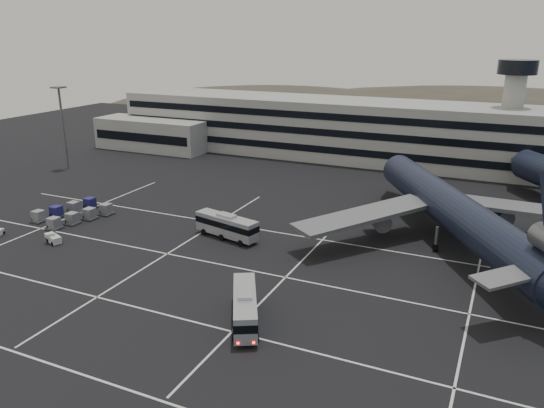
{
  "coord_description": "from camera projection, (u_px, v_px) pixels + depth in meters",
  "views": [
    {
      "loc": [
        35.72,
        -51.94,
        29.54
      ],
      "look_at": [
        4.35,
        16.61,
        5.0
      ],
      "focal_mm": 35.0,
      "sensor_mm": 36.0,
      "label": 1
    }
  ],
  "objects": [
    {
      "name": "ground",
      "position": [
        188.0,
        273.0,
        68.19
      ],
      "size": [
        260.0,
        260.0,
        0.0
      ],
      "primitive_type": "plane",
      "color": "black",
      "rests_on": "ground"
    },
    {
      "name": "tug_b",
      "position": [
        54.0,
        239.0,
        77.51
      ],
      "size": [
        2.79,
        2.28,
        1.56
      ],
      "rotation": [
        0.0,
        0.0,
        1.18
      ],
      "color": "beige",
      "rests_on": "ground"
    },
    {
      "name": "terminal",
      "position": [
        338.0,
        130.0,
        128.73
      ],
      "size": [
        125.0,
        26.0,
        24.0
      ],
      "color": "gray",
      "rests_on": "ground"
    },
    {
      "name": "bus_far",
      "position": [
        227.0,
        225.0,
        79.1
      ],
      "size": [
        10.96,
        4.84,
        3.77
      ],
      "rotation": [
        0.0,
        0.0,
        1.34
      ],
      "color": "#A2A5AA",
      "rests_on": "ground"
    },
    {
      "name": "uld_cluster",
      "position": [
        73.0,
        213.0,
        87.92
      ],
      "size": [
        10.13,
        13.09,
        1.9
      ],
      "rotation": [
        0.0,
        0.0,
        -0.29
      ],
      "color": "#2D2D30",
      "rests_on": "ground"
    },
    {
      "name": "hills",
      "position": [
        462.0,
        141.0,
        211.79
      ],
      "size": [
        352.0,
        180.0,
        44.0
      ],
      "color": "#38332B",
      "rests_on": "ground"
    },
    {
      "name": "lightpole_left",
      "position": [
        62.0,
        116.0,
        116.56
      ],
      "size": [
        2.4,
        2.4,
        18.28
      ],
      "color": "slate",
      "rests_on": "ground"
    },
    {
      "name": "lane_markings",
      "position": [
        197.0,
        272.0,
        68.44
      ],
      "size": [
        90.0,
        55.62,
        0.01
      ],
      "color": "silver",
      "rests_on": "ground"
    },
    {
      "name": "bus_near",
      "position": [
        245.0,
        306.0,
        55.89
      ],
      "size": [
        7.09,
        10.38,
        3.7
      ],
      "rotation": [
        0.0,
        0.0,
        0.49
      ],
      "color": "#A2A5AA",
      "rests_on": "ground"
    },
    {
      "name": "trijet_main",
      "position": [
        456.0,
        212.0,
        75.01
      ],
      "size": [
        41.59,
        52.04,
        18.08
      ],
      "rotation": [
        0.0,
        0.0,
        0.54
      ],
      "color": "black",
      "rests_on": "ground"
    }
  ]
}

